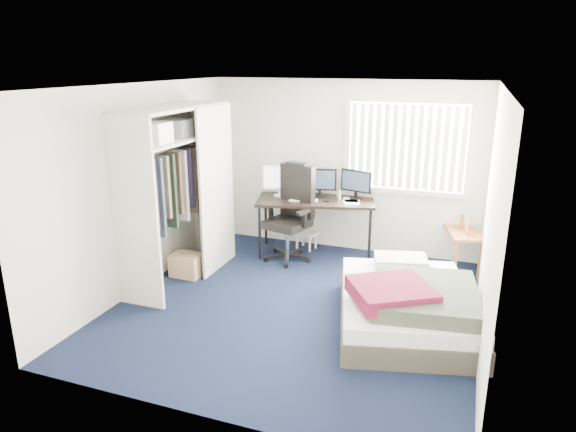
# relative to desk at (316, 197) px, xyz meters

# --- Properties ---
(ground) EXTENTS (4.20, 4.20, 0.00)m
(ground) POSITION_rel_desk_xyz_m (0.31, -1.75, -0.84)
(ground) COLOR black
(ground) RESTS_ON ground
(room_shell) EXTENTS (4.20, 4.20, 4.20)m
(room_shell) POSITION_rel_desk_xyz_m (0.31, -1.75, 0.67)
(room_shell) COLOR silver
(room_shell) RESTS_ON ground
(window_assembly) EXTENTS (1.72, 0.09, 1.32)m
(window_assembly) POSITION_rel_desk_xyz_m (1.21, 0.29, 0.76)
(window_assembly) COLOR white
(window_assembly) RESTS_ON ground
(closet) EXTENTS (0.64, 1.84, 2.22)m
(closet) POSITION_rel_desk_xyz_m (-1.36, -1.49, 0.51)
(closet) COLOR beige
(closet) RESTS_ON ground
(desk) EXTENTS (1.82, 1.18, 1.28)m
(desk) POSITION_rel_desk_xyz_m (0.00, 0.00, 0.00)
(desk) COLOR black
(desk) RESTS_ON ground
(office_chair) EXTENTS (0.80, 0.80, 1.38)m
(office_chair) POSITION_rel_desk_xyz_m (-0.26, -0.33, -0.31)
(office_chair) COLOR black
(office_chair) RESTS_ON ground
(footstool) EXTENTS (0.37, 0.32, 0.25)m
(footstool) POSITION_rel_desk_xyz_m (-0.17, 0.10, -0.65)
(footstool) COLOR white
(footstool) RESTS_ON ground
(nightstand) EXTENTS (0.59, 0.87, 0.72)m
(nightstand) POSITION_rel_desk_xyz_m (2.06, 0.09, -0.36)
(nightstand) COLOR brown
(nightstand) RESTS_ON ground
(bed) EXTENTS (1.78, 2.12, 0.61)m
(bed) POSITION_rel_desk_xyz_m (1.58, -1.81, -0.58)
(bed) COLOR #413A2E
(bed) RESTS_ON ground
(pine_box) EXTENTS (0.40, 0.31, 0.30)m
(pine_box) POSITION_rel_desk_xyz_m (-1.34, -1.42, -0.69)
(pine_box) COLOR #AD7956
(pine_box) RESTS_ON ground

